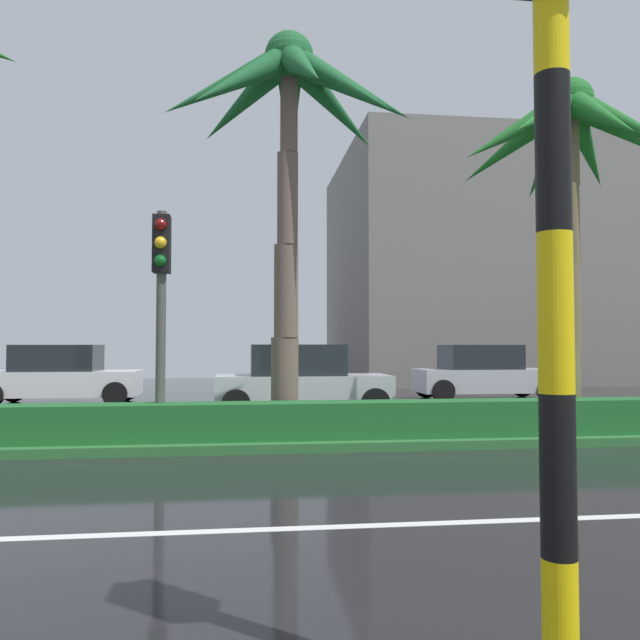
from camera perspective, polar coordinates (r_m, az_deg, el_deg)
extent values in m
cylinder|color=brown|center=(11.52, -3.22, -5.79)|extent=(0.50, 0.50, 1.69)
cylinder|color=brown|center=(11.50, -3.09, 2.63)|extent=(0.44, 0.44, 1.69)
cylinder|color=brown|center=(11.73, -2.95, 10.91)|extent=(0.38, 0.38, 1.69)
cylinder|color=brown|center=(12.19, -2.82, 18.71)|extent=(0.32, 0.32, 1.69)
sphere|color=#1C5C2D|center=(12.56, -2.81, 22.74)|extent=(0.90, 0.90, 0.90)
cone|color=#1C5C2D|center=(12.53, 2.80, 20.24)|extent=(2.57, 0.67, 1.54)
cone|color=#1C5C2D|center=(13.02, 1.11, 18.92)|extent=(2.34, 1.94, 1.69)
cone|color=#1C5C2D|center=(13.26, -2.71, 18.04)|extent=(0.80, 2.46, 1.88)
cone|color=#1C5C2D|center=(13.09, -6.79, 19.15)|extent=(2.16, 2.22, 1.58)
cone|color=#1C5C2D|center=(12.25, -8.37, 20.39)|extent=(2.52, 0.67, 1.69)
cone|color=#1C5C2D|center=(11.63, -6.81, 21.02)|extent=(2.22, 1.97, 1.89)
cone|color=#1C5C2D|center=(11.33, -1.59, 21.97)|extent=(0.88, 2.51, 1.80)
cone|color=#1C5C2D|center=(11.75, 1.65, 20.75)|extent=(2.22, 1.97, 1.89)
cylinder|color=brown|center=(12.98, 21.45, -5.55)|extent=(0.50, 0.50, 1.55)
cylinder|color=brown|center=(13.00, 21.56, 1.31)|extent=(0.44, 0.44, 1.55)
cylinder|color=brown|center=(13.21, 21.66, 8.04)|extent=(0.38, 0.38, 1.55)
cylinder|color=brown|center=(13.60, 21.76, 14.48)|extent=(0.32, 0.32, 1.55)
sphere|color=#1E6825|center=(13.88, 21.71, 17.95)|extent=(0.90, 0.90, 0.90)
cone|color=#1E6825|center=(14.42, 25.70, 15.21)|extent=(2.64, 0.88, 1.48)
cone|color=#1E6825|center=(14.72, 22.99, 14.27)|extent=(2.18, 2.18, 1.71)
cone|color=#1E6825|center=(14.59, 19.95, 14.02)|extent=(0.75, 2.50, 1.87)
cone|color=#1E6825|center=(14.05, 17.20, 15.02)|extent=(2.13, 2.24, 1.70)
cone|color=#1E6825|center=(13.09, 17.59, 16.18)|extent=(2.55, 0.82, 1.77)
cone|color=#1E6825|center=(12.68, 19.75, 17.14)|extent=(2.32, 2.05, 1.65)
cone|color=#1E6825|center=(12.74, 24.00, 16.62)|extent=(0.68, 2.50, 1.83)
cone|color=#1E6825|center=(13.53, 26.37, 15.36)|extent=(2.26, 1.95, 1.90)
cylinder|color=#4C4C47|center=(10.75, -14.22, -0.40)|extent=(0.16, 0.16, 3.78)
cube|color=black|center=(10.87, -14.15, 6.68)|extent=(0.28, 0.32, 0.96)
sphere|color=maroon|center=(10.76, -14.24, 8.40)|extent=(0.20, 0.20, 0.20)
sphere|color=yellow|center=(10.71, -14.26, 6.82)|extent=(0.20, 0.20, 0.20)
sphere|color=#0F591E|center=(10.66, -14.28, 5.23)|extent=(0.20, 0.20, 0.20)
cylinder|color=black|center=(3.10, 20.76, -13.04)|extent=(0.16, 0.16, 0.73)
cylinder|color=yellow|center=(3.05, 20.56, 0.63)|extent=(0.16, 0.16, 0.73)
cylinder|color=black|center=(3.17, 20.36, 13.98)|extent=(0.16, 0.16, 0.73)
cube|color=white|center=(19.84, -22.29, -5.33)|extent=(4.30, 1.76, 0.72)
cube|color=#1E2328|center=(19.86, -22.67, -3.18)|extent=(2.30, 1.58, 0.76)
cylinder|color=black|center=(20.38, -17.13, -6.05)|extent=(0.68, 0.22, 0.68)
cylinder|color=black|center=(18.61, -18.09, -6.40)|extent=(0.68, 0.22, 0.68)
cylinder|color=black|center=(21.20, -25.99, -5.77)|extent=(0.68, 0.22, 0.68)
cube|color=silver|center=(15.77, -1.56, -6.31)|extent=(4.30, 1.76, 0.72)
cube|color=#1E2328|center=(15.73, -2.10, -3.62)|extent=(2.30, 1.58, 0.76)
cylinder|color=black|center=(16.92, 3.75, -6.92)|extent=(0.68, 0.22, 0.68)
cylinder|color=black|center=(15.16, 5.05, -7.45)|extent=(0.68, 0.22, 0.68)
cylinder|color=black|center=(16.62, -7.58, -6.99)|extent=(0.68, 0.22, 0.68)
cylinder|color=black|center=(14.82, -7.63, -7.55)|extent=(0.68, 0.22, 0.68)
cube|color=silver|center=(20.59, 14.70, -5.32)|extent=(4.30, 1.76, 0.72)
cube|color=#1E2328|center=(20.51, 14.29, -3.26)|extent=(2.30, 1.58, 0.76)
cylinder|color=black|center=(22.08, 17.83, -5.75)|extent=(0.68, 0.22, 0.68)
cylinder|color=black|center=(20.47, 19.97, -6.00)|extent=(0.68, 0.22, 0.68)
cylinder|color=black|center=(20.91, 9.56, -6.03)|extent=(0.68, 0.22, 0.68)
cylinder|color=black|center=(19.20, 11.12, -6.34)|extent=(0.68, 0.22, 0.68)
cube|color=slate|center=(33.39, 16.19, 4.32)|extent=(16.36, 12.25, 11.05)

